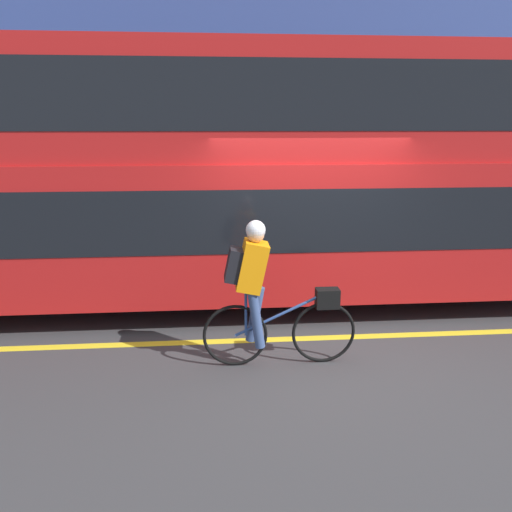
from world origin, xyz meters
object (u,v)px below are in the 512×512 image
object	(u,v)px
bus	(226,167)
trash_bin	(240,216)
street_sign_post	(82,174)
cyclist_on_bike	(264,290)

from	to	relation	value
bus	trash_bin	distance (m)	4.57
trash_bin	street_sign_post	xyz separation A→B (m)	(-3.58, -0.01, 1.02)
cyclist_on_bike	street_sign_post	bearing A→B (deg)	118.36
bus	street_sign_post	xyz separation A→B (m)	(-3.16, 4.28, -0.49)
bus	street_sign_post	bearing A→B (deg)	126.42
cyclist_on_bike	street_sign_post	size ratio (longest dim) A/B	0.67
bus	cyclist_on_bike	size ratio (longest dim) A/B	6.34
cyclist_on_bike	street_sign_post	xyz separation A→B (m)	(-3.51, 6.51, 0.66)
street_sign_post	trash_bin	bearing A→B (deg)	0.10
cyclist_on_bike	bus	bearing A→B (deg)	99.01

